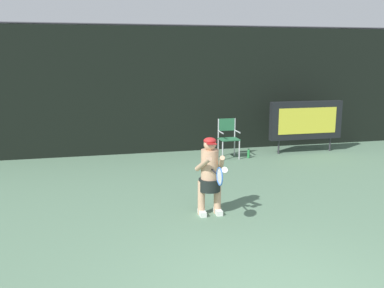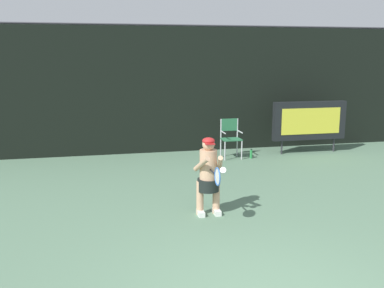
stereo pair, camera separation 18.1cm
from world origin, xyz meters
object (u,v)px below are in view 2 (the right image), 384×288
at_px(umpire_chair, 231,136).
at_px(tennis_racket, 217,176).
at_px(water_bottle, 251,154).
at_px(tennis_player, 208,174).
at_px(scoreboard, 309,121).

xyz_separation_m(umpire_chair, tennis_racket, (-1.72, -4.72, 0.25)).
bearing_deg(water_bottle, tennis_player, -119.70).
relative_size(tennis_player, tennis_racket, 2.33).
distance_m(umpire_chair, tennis_player, 4.49).
bearing_deg(tennis_racket, umpire_chair, 68.15).
bearing_deg(tennis_player, water_bottle, 60.30).
bearing_deg(water_bottle, tennis_racket, -116.53).
bearing_deg(scoreboard, tennis_player, -134.05).
relative_size(scoreboard, tennis_racket, 3.65).
xyz_separation_m(scoreboard, water_bottle, (-1.86, -0.30, -0.82)).
bearing_deg(water_bottle, scoreboard, 9.16).
bearing_deg(umpire_chair, tennis_player, -112.47).
height_order(scoreboard, tennis_racket, scoreboard).
bearing_deg(umpire_chair, water_bottle, -19.35).
height_order(scoreboard, tennis_player, scoreboard).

